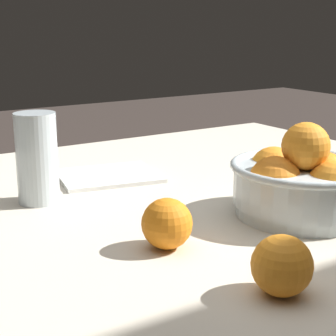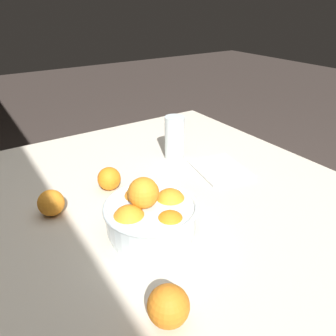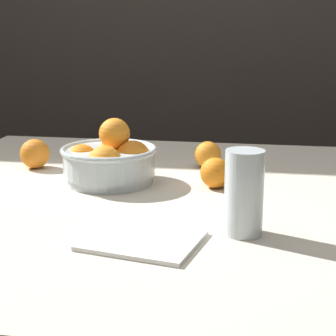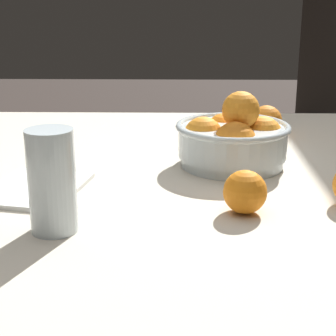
{
  "view_description": "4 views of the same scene",
  "coord_description": "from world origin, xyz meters",
  "px_view_note": "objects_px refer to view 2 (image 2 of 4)",
  "views": [
    {
      "loc": [
        0.51,
        0.67,
        1.04
      ],
      "look_at": [
        0.05,
        -0.04,
        0.82
      ],
      "focal_mm": 60.0,
      "sensor_mm": 36.0,
      "label": 1
    },
    {
      "loc": [
        -0.66,
        0.4,
        1.25
      ],
      "look_at": [
        0.05,
        -0.07,
        0.8
      ],
      "focal_mm": 35.0,
      "sensor_mm": 36.0,
      "label": 2
    },
    {
      "loc": [
        0.23,
        -1.13,
        1.1
      ],
      "look_at": [
        0.05,
        -0.05,
        0.82
      ],
      "focal_mm": 60.0,
      "sensor_mm": 36.0,
      "label": 3
    },
    {
      "loc": [
        0.95,
        -0.02,
        1.08
      ],
      "look_at": [
        0.08,
        -0.04,
        0.8
      ],
      "focal_mm": 60.0,
      "sensor_mm": 36.0,
      "label": 4
    }
  ],
  "objects_px": {
    "fruit_bowl": "(151,214)",
    "orange_loose_aside": "(51,203)",
    "orange_loose_near_bowl": "(168,306)",
    "orange_loose_front": "(109,179)",
    "juice_glass": "(174,140)"
  },
  "relations": [
    {
      "from": "fruit_bowl",
      "to": "orange_loose_aside",
      "type": "distance_m",
      "value": 0.27
    },
    {
      "from": "orange_loose_near_bowl",
      "to": "orange_loose_front",
      "type": "relative_size",
      "value": 1.09
    },
    {
      "from": "juice_glass",
      "to": "orange_loose_front",
      "type": "height_order",
      "value": "juice_glass"
    },
    {
      "from": "orange_loose_near_bowl",
      "to": "orange_loose_aside",
      "type": "relative_size",
      "value": 1.09
    },
    {
      "from": "orange_loose_aside",
      "to": "orange_loose_front",
      "type": "bearing_deg",
      "value": -78.96
    },
    {
      "from": "juice_glass",
      "to": "orange_loose_front",
      "type": "bearing_deg",
      "value": 104.61
    },
    {
      "from": "juice_glass",
      "to": "orange_loose_near_bowl",
      "type": "bearing_deg",
      "value": 144.85
    },
    {
      "from": "juice_glass",
      "to": "orange_loose_near_bowl",
      "type": "height_order",
      "value": "juice_glass"
    },
    {
      "from": "orange_loose_front",
      "to": "orange_loose_aside",
      "type": "bearing_deg",
      "value": 101.04
    },
    {
      "from": "orange_loose_front",
      "to": "orange_loose_aside",
      "type": "relative_size",
      "value": 1.0
    },
    {
      "from": "fruit_bowl",
      "to": "orange_loose_aside",
      "type": "bearing_deg",
      "value": 40.24
    },
    {
      "from": "fruit_bowl",
      "to": "orange_loose_front",
      "type": "height_order",
      "value": "fruit_bowl"
    },
    {
      "from": "fruit_bowl",
      "to": "juice_glass",
      "type": "relative_size",
      "value": 1.49
    },
    {
      "from": "orange_loose_near_bowl",
      "to": "orange_loose_aside",
      "type": "height_order",
      "value": "orange_loose_near_bowl"
    },
    {
      "from": "juice_glass",
      "to": "orange_loose_aside",
      "type": "relative_size",
      "value": 2.18
    }
  ]
}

